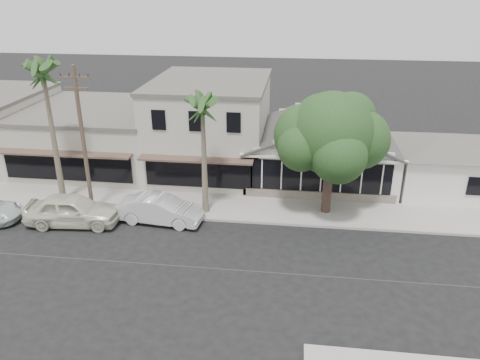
# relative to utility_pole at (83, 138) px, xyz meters

# --- Properties ---
(ground) EXTENTS (140.00, 140.00, 0.00)m
(ground) POSITION_rel_utility_pole_xyz_m (9.00, -5.20, -4.79)
(ground) COLOR black
(ground) RESTS_ON ground
(sidewalk_north) EXTENTS (90.00, 3.50, 0.15)m
(sidewalk_north) POSITION_rel_utility_pole_xyz_m (1.00, 1.55, -4.71)
(sidewalk_north) COLOR #9E9991
(sidewalk_north) RESTS_ON ground
(corner_shop) EXTENTS (10.40, 8.60, 5.10)m
(corner_shop) POSITION_rel_utility_pole_xyz_m (14.00, 7.27, -2.17)
(corner_shop) COLOR white
(corner_shop) RESTS_ON ground
(side_cottage) EXTENTS (6.00, 6.00, 3.00)m
(side_cottage) POSITION_rel_utility_pole_xyz_m (22.20, 6.30, -3.29)
(side_cottage) COLOR white
(side_cottage) RESTS_ON ground
(row_building_near) EXTENTS (8.00, 10.00, 6.50)m
(row_building_near) POSITION_rel_utility_pole_xyz_m (6.00, 8.30, -1.54)
(row_building_near) COLOR #BCB5AA
(row_building_near) RESTS_ON ground
(row_building_midnear) EXTENTS (10.00, 10.00, 4.20)m
(row_building_midnear) POSITION_rel_utility_pole_xyz_m (-3.00, 8.30, -2.69)
(row_building_midnear) COLOR beige
(row_building_midnear) RESTS_ON ground
(utility_pole) EXTENTS (1.80, 0.24, 9.00)m
(utility_pole) POSITION_rel_utility_pole_xyz_m (0.00, 0.00, 0.00)
(utility_pole) COLOR brown
(utility_pole) RESTS_ON ground
(car_0) EXTENTS (5.60, 2.62, 1.85)m
(car_0) POSITION_rel_utility_pole_xyz_m (-0.43, -1.64, -3.86)
(car_0) COLOR beige
(car_0) RESTS_ON ground
(car_1) EXTENTS (5.13, 2.21, 1.64)m
(car_1) POSITION_rel_utility_pole_xyz_m (4.57, -0.73, -3.97)
(car_1) COLOR silver
(car_1) RESTS_ON ground
(shade_tree) EXTENTS (6.81, 6.16, 7.56)m
(shade_tree) POSITION_rel_utility_pole_xyz_m (14.26, 1.84, 0.19)
(shade_tree) COLOR #48352C
(shade_tree) RESTS_ON ground
(palm_east) EXTENTS (2.96, 2.96, 7.89)m
(palm_east) POSITION_rel_utility_pole_xyz_m (7.00, 0.67, 1.93)
(palm_east) COLOR #726651
(palm_east) RESTS_ON ground
(palm_mid) EXTENTS (2.75, 2.75, 9.63)m
(palm_mid) POSITION_rel_utility_pole_xyz_m (-2.39, 1.01, 3.50)
(palm_mid) COLOR #726651
(palm_mid) RESTS_ON ground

